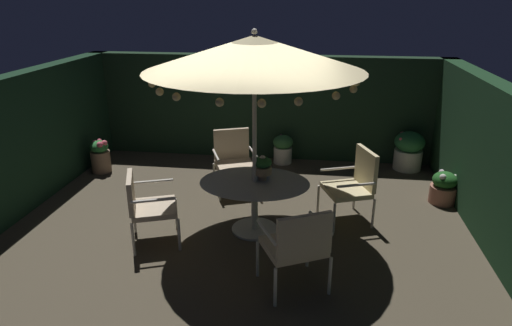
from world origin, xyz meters
TOP-DOWN VIEW (x-y plane):
  - ground_plane at (0.00, 0.00)m, footprint 6.89×6.42m
  - hedge_backdrop_rear at (0.00, 3.06)m, footprint 6.89×0.30m
  - hedge_backdrop_left at (-3.29, 0.00)m, footprint 0.30×6.42m
  - hedge_backdrop_right at (3.29, 0.00)m, footprint 0.30×6.42m
  - patio_dining_table at (0.23, 0.01)m, footprint 1.46×1.17m
  - patio_umbrella at (0.23, 0.01)m, footprint 2.69×2.69m
  - centerpiece_planter at (0.33, 0.08)m, footprint 0.25×0.25m
  - patio_chair_north at (-0.30, 1.32)m, footprint 0.80×0.76m
  - patio_chair_northeast at (-1.09, -0.49)m, footprint 0.77×0.79m
  - patio_chair_east at (0.86, -1.26)m, footprint 0.84×0.81m
  - patio_chair_southeast at (1.56, 0.51)m, footprint 0.79×0.81m
  - potted_plant_front_corner at (0.40, 2.69)m, footprint 0.38×0.38m
  - potted_plant_left_near at (2.70, 2.67)m, footprint 0.54×0.54m
  - potted_plant_back_right at (-2.83, 1.77)m, footprint 0.34×0.34m
  - potted_plant_back_left at (2.99, 1.26)m, footprint 0.40×0.40m

SIDE VIEW (x-z plane):
  - ground_plane at x=0.00m, z-range -0.02..0.00m
  - potted_plant_back_left at x=2.99m, z-range -0.01..0.50m
  - potted_plant_front_corner at x=0.40m, z-range 0.02..0.56m
  - potted_plant_back_right at x=-2.83m, z-range 0.00..0.61m
  - potted_plant_left_near at x=2.70m, z-range 0.01..0.72m
  - patio_dining_table at x=0.23m, z-range 0.20..0.92m
  - patio_chair_northeast at x=-1.09m, z-range 0.09..1.03m
  - patio_chair_north at x=-0.30m, z-range 0.07..1.06m
  - patio_chair_east at x=0.86m, z-range 0.09..1.08m
  - patio_chair_southeast at x=1.56m, z-range 0.07..1.11m
  - centerpiece_planter at x=0.33m, z-range 0.75..1.09m
  - hedge_backdrop_rear at x=0.00m, z-range 0.00..1.98m
  - hedge_backdrop_left at x=-3.29m, z-range 0.00..1.98m
  - hedge_backdrop_right at x=3.29m, z-range 0.00..1.98m
  - patio_umbrella at x=0.23m, z-range 1.04..3.70m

